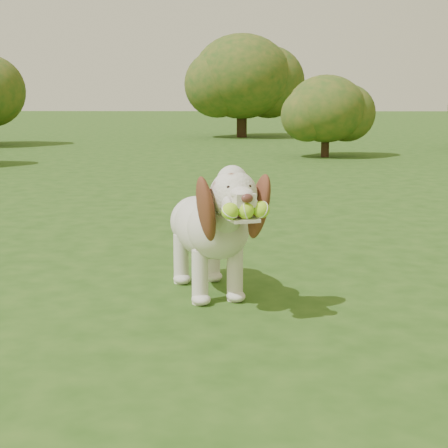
{
  "coord_description": "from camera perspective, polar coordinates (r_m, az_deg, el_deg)",
  "views": [
    {
      "loc": [
        -0.36,
        -3.88,
        1.08
      ],
      "look_at": [
        -0.45,
        -0.53,
        0.44
      ],
      "focal_mm": 55.0,
      "sensor_mm": 36.0,
      "label": 1
    }
  ],
  "objects": [
    {
      "name": "shrub_i",
      "position": [
        17.38,
        1.5,
        12.15
      ],
      "size": [
        2.45,
        2.45,
        2.54
      ],
      "color": "#382314",
      "rests_on": "ground"
    },
    {
      "name": "dog",
      "position": [
        3.64,
        -1.07,
        0.01
      ],
      "size": [
        0.63,
        1.12,
        0.74
      ],
      "rotation": [
        0.0,
        0.0,
        0.33
      ],
      "color": "silver",
      "rests_on": "ground"
    },
    {
      "name": "shrub_c",
      "position": [
        12.0,
        8.48,
        9.44
      ],
      "size": [
        1.35,
        1.35,
        1.4
      ],
      "color": "#382314",
      "rests_on": "ground"
    },
    {
      "name": "ground",
      "position": [
        4.05,
        6.65,
        -4.72
      ],
      "size": [
        80.0,
        80.0,
        0.0
      ],
      "primitive_type": "plane",
      "color": "#224714",
      "rests_on": "ground"
    }
  ]
}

